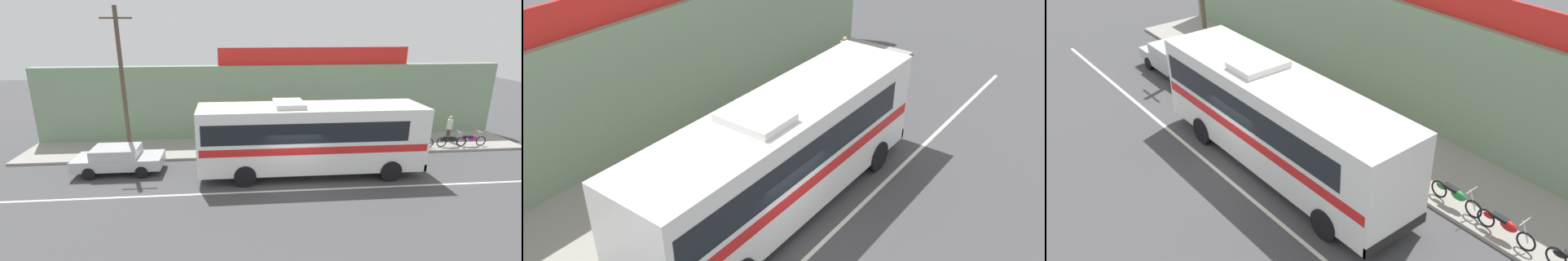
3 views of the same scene
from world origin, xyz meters
TOP-DOWN VIEW (x-y plane):
  - ground_plane at (0.00, 0.00)m, footprint 70.00×70.00m
  - sidewalk_slab at (0.00, 5.20)m, footprint 30.00×3.60m
  - storefront_facade at (0.00, 7.35)m, footprint 30.00×0.70m
  - storefront_billboard at (2.59, 7.35)m, footprint 12.36×0.12m
  - road_center_stripe at (0.00, -0.80)m, footprint 30.00×0.14m
  - intercity_bus at (0.95, 1.04)m, footprint 11.04×2.68m
  - parked_car at (-8.64, 2.06)m, footprint 4.34×1.82m
  - utility_pole at (-8.50, 3.74)m, footprint 1.60×0.22m
  - motorcycle_orange at (11.73, 3.93)m, footprint 1.88×0.56m
  - motorcycle_green at (6.43, 3.91)m, footprint 1.96×0.56m
  - motorcycle_black at (8.27, 3.84)m, footprint 1.97×0.56m
  - motorcycle_red at (10.45, 3.92)m, footprint 1.87×0.56m
  - pedestrian_by_curb at (10.89, 4.93)m, footprint 0.30×0.48m

SIDE VIEW (x-z plane):
  - ground_plane at x=0.00m, z-range 0.00..0.00m
  - road_center_stripe at x=0.00m, z-range 0.00..0.01m
  - sidewalk_slab at x=0.00m, z-range 0.00..0.14m
  - motorcycle_orange at x=11.73m, z-range 0.09..1.04m
  - motorcycle_green at x=6.43m, z-range 0.09..1.04m
  - motorcycle_black at x=8.27m, z-range 0.09..1.04m
  - motorcycle_red at x=10.45m, z-range 0.09..1.04m
  - parked_car at x=-8.64m, z-range 0.05..1.42m
  - pedestrian_by_curb at x=10.89m, z-range 0.28..1.95m
  - intercity_bus at x=0.95m, z-range 0.17..3.96m
  - storefront_facade at x=0.00m, z-range 0.00..4.80m
  - utility_pole at x=-8.50m, z-range 0.28..8.36m
  - storefront_billboard at x=2.59m, z-range 4.80..5.90m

